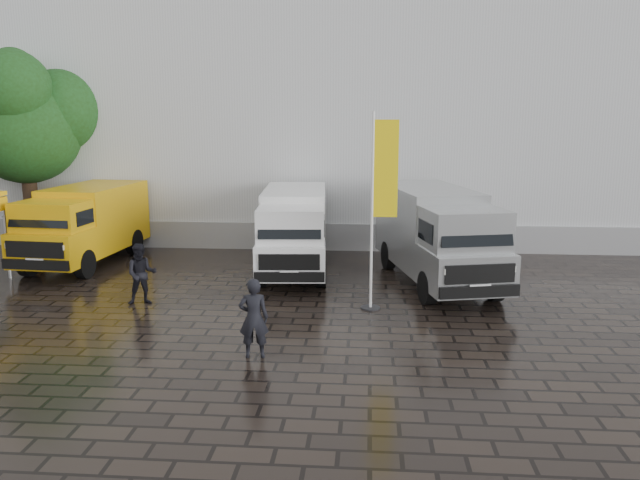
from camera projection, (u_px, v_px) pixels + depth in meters
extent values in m
plane|color=black|center=(332.00, 319.00, 15.31)|extent=(120.00, 120.00, 0.00)
cube|color=silver|center=(394.00, 92.00, 29.61)|extent=(44.00, 16.00, 12.00)
cube|color=gray|center=(399.00, 238.00, 22.83)|extent=(44.00, 0.15, 1.00)
cylinder|color=silver|center=(7.00, 238.00, 18.93)|extent=(0.10, 0.10, 2.52)
cylinder|color=black|center=(370.00, 308.00, 16.15)|extent=(0.50, 0.50, 0.04)
cylinder|color=white|center=(372.00, 213.00, 15.66)|extent=(0.07, 0.07, 5.01)
cube|color=yellow|center=(386.00, 169.00, 15.42)|extent=(0.60, 0.03, 2.41)
cylinder|color=black|center=(31.00, 198.00, 23.21)|extent=(0.53, 0.53, 3.76)
sphere|color=#1A3A12|center=(24.00, 127.00, 22.69)|extent=(4.13, 4.13, 4.13)
sphere|color=#1A3A12|center=(18.00, 80.00, 23.28)|extent=(2.44, 2.44, 2.44)
cube|color=black|center=(482.00, 241.00, 22.09)|extent=(0.74, 0.74, 1.05)
imported|color=black|center=(254.00, 318.00, 12.75)|extent=(0.66, 0.48, 1.68)
imported|color=black|center=(142.00, 274.00, 16.38)|extent=(0.94, 0.83, 1.63)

